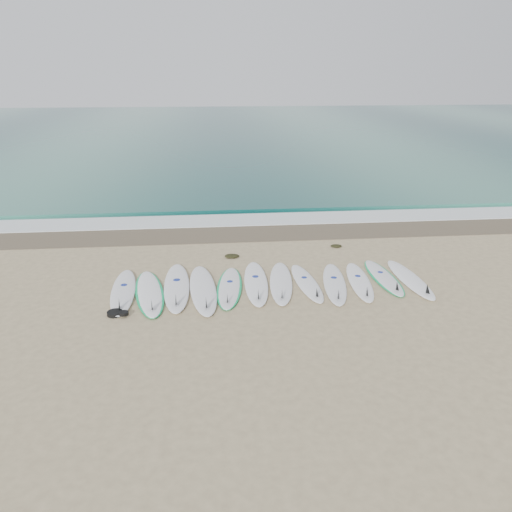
{
  "coord_description": "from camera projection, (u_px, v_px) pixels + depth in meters",
  "views": [
    {
      "loc": [
        -1.36,
        -10.7,
        4.82
      ],
      "look_at": [
        -0.22,
        0.99,
        0.4
      ],
      "focal_mm": 35.0,
      "sensor_mm": 36.0,
      "label": 1
    }
  ],
  "objects": [
    {
      "name": "ground",
      "position": [
        269.0,
        286.0,
        11.78
      ],
      "size": [
        120.0,
        120.0,
        0.0
      ],
      "primitive_type": "plane",
      "color": "tan"
    },
    {
      "name": "surfboard_5",
      "position": [
        256.0,
        283.0,
        11.8
      ],
      "size": [
        0.67,
        2.69,
        0.34
      ],
      "rotation": [
        0.0,
        0.0,
        -0.04
      ],
      "color": "white",
      "rests_on": "ground"
    },
    {
      "name": "surfboard_11",
      "position": [
        411.0,
        280.0,
        12.01
      ],
      "size": [
        0.61,
        2.52,
        0.32
      ],
      "rotation": [
        0.0,
        0.0,
        0.04
      ],
      "color": "white",
      "rests_on": "ground"
    },
    {
      "name": "surfboard_0",
      "position": [
        123.0,
        292.0,
        11.34
      ],
      "size": [
        0.73,
        2.64,
        0.33
      ],
      "rotation": [
        0.0,
        0.0,
        0.07
      ],
      "color": "white",
      "rests_on": "ground"
    },
    {
      "name": "seaweed_far",
      "position": [
        336.0,
        246.0,
        14.37
      ],
      "size": [
        0.32,
        0.25,
        0.06
      ],
      "primitive_type": "ellipsoid",
      "color": "black",
      "rests_on": "ground"
    },
    {
      "name": "surfboard_7",
      "position": [
        307.0,
        283.0,
        11.81
      ],
      "size": [
        0.66,
        2.36,
        0.3
      ],
      "rotation": [
        0.0,
        0.0,
        0.08
      ],
      "color": "white",
      "rests_on": "ground"
    },
    {
      "name": "wet_sand_band",
      "position": [
        253.0,
        233.0,
        15.6
      ],
      "size": [
        120.0,
        1.8,
        0.01
      ],
      "primitive_type": "cube",
      "color": "brown",
      "rests_on": "ground"
    },
    {
      "name": "surfboard_8",
      "position": [
        335.0,
        284.0,
        11.77
      ],
      "size": [
        0.92,
        2.56,
        0.32
      ],
      "rotation": [
        0.0,
        0.0,
        -0.16
      ],
      "color": "white",
      "rests_on": "ground"
    },
    {
      "name": "surfboard_2",
      "position": [
        177.0,
        287.0,
        11.57
      ],
      "size": [
        0.71,
        2.88,
        0.37
      ],
      "rotation": [
        0.0,
        0.0,
        0.04
      ],
      "color": "white",
      "rests_on": "ground"
    },
    {
      "name": "leash_coil",
      "position": [
        117.0,
        313.0,
        10.37
      ],
      "size": [
        0.46,
        0.36,
        0.11
      ],
      "color": "black",
      "rests_on": "ground"
    },
    {
      "name": "surfboard_6",
      "position": [
        281.0,
        283.0,
        11.81
      ],
      "size": [
        0.85,
        2.63,
        0.33
      ],
      "rotation": [
        0.0,
        0.0,
        -0.12
      ],
      "color": "white",
      "rests_on": "ground"
    },
    {
      "name": "surfboard_10",
      "position": [
        384.0,
        278.0,
        12.16
      ],
      "size": [
        0.61,
        2.33,
        0.29
      ],
      "rotation": [
        0.0,
        0.0,
        0.02
      ],
      "color": "silver",
      "rests_on": "ground"
    },
    {
      "name": "seaweed_near",
      "position": [
        232.0,
        256.0,
        13.58
      ],
      "size": [
        0.4,
        0.31,
        0.08
      ],
      "primitive_type": "ellipsoid",
      "color": "black",
      "rests_on": "ground"
    },
    {
      "name": "surfboard_3",
      "position": [
        203.0,
        290.0,
        11.44
      ],
      "size": [
        0.8,
        2.9,
        0.37
      ],
      "rotation": [
        0.0,
        0.0,
        0.07
      ],
      "color": "white",
      "rests_on": "ground"
    },
    {
      "name": "wave_crest",
      "position": [
        246.0,
        207.0,
        18.29
      ],
      "size": [
        120.0,
        1.0,
        0.1
      ],
      "primitive_type": "cube",
      "color": "#226156",
      "rests_on": "ground"
    },
    {
      "name": "ocean",
      "position": [
        222.0,
        130.0,
        42.05
      ],
      "size": [
        120.0,
        55.0,
        0.03
      ],
      "primitive_type": "cube",
      "color": "#226156",
      "rests_on": "ground"
    },
    {
      "name": "surfboard_9",
      "position": [
        360.0,
        282.0,
        11.88
      ],
      "size": [
        0.75,
        2.44,
        0.31
      ],
      "rotation": [
        0.0,
        0.0,
        -0.11
      ],
      "color": "white",
      "rests_on": "ground"
    },
    {
      "name": "surfboard_1",
      "position": [
        150.0,
        293.0,
        11.31
      ],
      "size": [
        1.05,
        2.7,
        0.33
      ],
      "rotation": [
        0.0,
        0.0,
        0.16
      ],
      "color": "white",
      "rests_on": "ground"
    },
    {
      "name": "foam_band",
      "position": [
        250.0,
        220.0,
        16.9
      ],
      "size": [
        120.0,
        1.4,
        0.04
      ],
      "primitive_type": "cube",
      "color": "silver",
      "rests_on": "ground"
    },
    {
      "name": "surfboard_4",
      "position": [
        229.0,
        287.0,
        11.6
      ],
      "size": [
        0.81,
        2.46,
        0.31
      ],
      "rotation": [
        0.0,
        0.0,
        -0.1
      ],
      "color": "white",
      "rests_on": "ground"
    }
  ]
}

